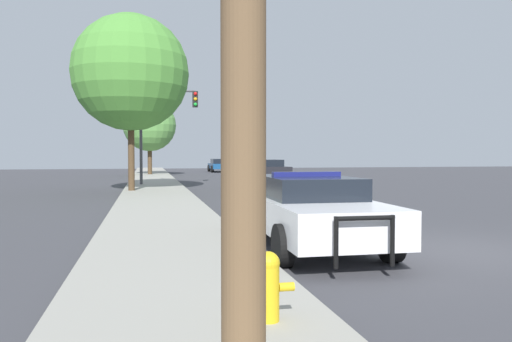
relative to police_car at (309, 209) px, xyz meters
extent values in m
plane|color=#3D3D42|center=(2.45, -0.94, -0.75)|extent=(110.00, 110.00, 0.00)
cube|color=#99968C|center=(-2.65, -0.94, -0.69)|extent=(3.00, 110.00, 0.13)
cube|color=white|center=(0.00, -0.05, -0.09)|extent=(2.00, 4.97, 0.61)
cube|color=black|center=(0.00, 0.20, 0.42)|extent=(1.69, 2.60, 0.41)
cylinder|color=black|center=(0.90, -1.60, -0.40)|extent=(0.25, 0.71, 0.70)
cylinder|color=black|center=(-0.96, -1.56, -0.40)|extent=(0.25, 0.71, 0.70)
cylinder|color=black|center=(0.96, 1.46, -0.40)|extent=(0.25, 0.71, 0.70)
cylinder|color=black|center=(-0.90, 1.50, -0.40)|extent=(0.25, 0.71, 0.70)
cylinder|color=black|center=(0.37, -2.64, -0.19)|extent=(0.07, 0.07, 0.74)
cylinder|color=black|center=(-0.48, -2.62, -0.19)|extent=(0.07, 0.07, 0.74)
cylinder|color=black|center=(-0.06, -2.63, 0.15)|extent=(0.90, 0.09, 0.07)
cube|color=navy|center=(0.00, 0.20, 0.66)|extent=(1.37, 0.23, 0.09)
cube|color=navy|center=(0.95, -0.07, -0.06)|extent=(0.08, 3.55, 0.17)
cylinder|color=gold|center=(-1.90, -4.37, -0.34)|extent=(0.22, 0.22, 0.56)
sphere|color=gold|center=(-1.90, -4.37, -0.03)|extent=(0.23, 0.23, 0.23)
cylinder|color=gold|center=(-2.09, -4.37, -0.29)|extent=(0.16, 0.09, 0.09)
cylinder|color=gold|center=(-1.71, -4.37, -0.29)|extent=(0.16, 0.09, 0.09)
cylinder|color=#424247|center=(-3.37, 19.24, 2.07)|extent=(0.16, 0.16, 5.38)
cylinder|color=#424247|center=(-1.86, 19.24, 4.61)|extent=(3.01, 0.11, 0.11)
cube|color=black|center=(-0.35, 19.24, 4.16)|extent=(0.30, 0.24, 0.90)
sphere|color=red|center=(-0.35, 19.11, 4.46)|extent=(0.20, 0.20, 0.20)
sphere|color=orange|center=(-0.35, 19.11, 4.16)|extent=(0.20, 0.20, 0.20)
sphere|color=green|center=(-0.35, 19.11, 3.86)|extent=(0.20, 0.20, 0.20)
cube|color=navy|center=(4.09, 40.82, -0.15)|extent=(1.74, 4.40, 0.51)
cube|color=black|center=(4.09, 40.60, 0.34)|extent=(1.50, 2.29, 0.47)
cylinder|color=black|center=(3.25, 42.18, -0.41)|extent=(0.24, 0.68, 0.68)
cylinder|color=black|center=(4.95, 42.18, -0.41)|extent=(0.24, 0.68, 0.68)
cylinder|color=black|center=(3.24, 39.46, -0.41)|extent=(0.24, 0.68, 0.68)
cylinder|color=black|center=(4.94, 39.45, -0.41)|extent=(0.24, 0.68, 0.68)
cube|color=black|center=(4.90, 22.94, -0.08)|extent=(2.08, 4.16, 0.66)
cube|color=black|center=(4.88, 23.14, 0.47)|extent=(1.68, 2.21, 0.44)
cylinder|color=black|center=(5.86, 21.77, -0.41)|extent=(0.30, 0.71, 0.69)
cylinder|color=black|center=(4.15, 21.63, -0.41)|extent=(0.30, 0.71, 0.69)
cylinder|color=black|center=(5.65, 24.26, -0.41)|extent=(0.30, 0.71, 0.69)
cylinder|color=black|center=(3.94, 24.11, -0.41)|extent=(0.30, 0.71, 0.69)
cylinder|color=#4C3823|center=(-3.76, 14.50, 1.35)|extent=(0.29, 0.29, 3.94)
sphere|color=#4C8E38|center=(-3.76, 14.50, 4.79)|extent=(5.33, 5.33, 5.33)
cylinder|color=#4C3823|center=(-2.79, 33.30, 0.83)|extent=(0.36, 0.36, 2.90)
sphere|color=#5B9947|center=(-2.79, 33.30, 3.47)|extent=(4.36, 4.36, 4.36)
camera|label=1|loc=(-3.09, -9.19, 1.06)|focal=35.00mm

